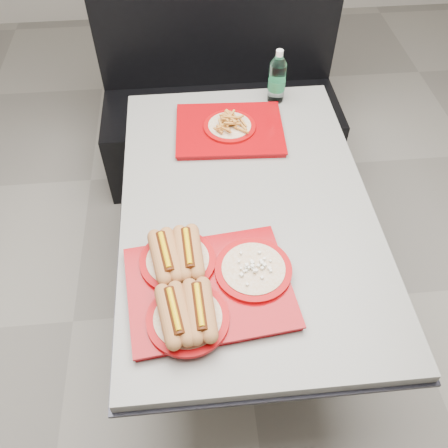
{
  "coord_description": "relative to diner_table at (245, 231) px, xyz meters",
  "views": [
    {
      "loc": [
        -0.19,
        -1.16,
        2.01
      ],
      "look_at": [
        -0.1,
        -0.17,
        0.83
      ],
      "focal_mm": 38.0,
      "sensor_mm": 36.0,
      "label": 1
    }
  ],
  "objects": [
    {
      "name": "tray_far",
      "position": [
        -0.02,
        0.4,
        0.19
      ],
      "size": [
        0.46,
        0.37,
        0.09
      ],
      "rotation": [
        0.0,
        0.0,
        -0.05
      ],
      "color": "#910308",
      "rests_on": "diner_table"
    },
    {
      "name": "booth_bench",
      "position": [
        0.0,
        1.09,
        -0.18
      ],
      "size": [
        1.3,
        0.57,
        1.35
      ],
      "color": "black",
      "rests_on": "ground"
    },
    {
      "name": "diner_table",
      "position": [
        0.0,
        0.0,
        0.0
      ],
      "size": [
        0.92,
        1.42,
        0.75
      ],
      "color": "black",
      "rests_on": "ground"
    },
    {
      "name": "tray_near",
      "position": [
        -0.18,
        -0.36,
        0.21
      ],
      "size": [
        0.54,
        0.45,
        0.11
      ],
      "rotation": [
        0.0,
        0.0,
        0.11
      ],
      "color": "#910308",
      "rests_on": "diner_table"
    },
    {
      "name": "ground",
      "position": [
        0.0,
        0.0,
        -0.58
      ],
      "size": [
        6.0,
        6.0,
        0.0
      ],
      "primitive_type": "plane",
      "color": "gray",
      "rests_on": "ground"
    },
    {
      "name": "water_bottle",
      "position": [
        0.21,
        0.61,
        0.27
      ],
      "size": [
        0.08,
        0.08,
        0.24
      ],
      "rotation": [
        0.0,
        0.0,
        -0.22
      ],
      "color": "silver",
      "rests_on": "diner_table"
    }
  ]
}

